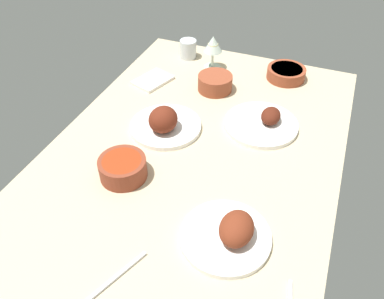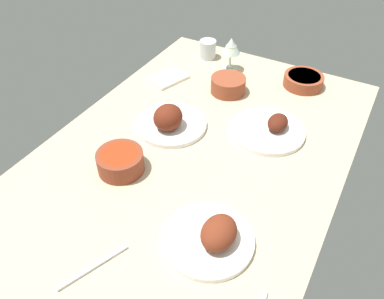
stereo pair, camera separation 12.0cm
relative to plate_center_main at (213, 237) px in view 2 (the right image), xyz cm
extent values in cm
cube|color=#C6B28E|center=(-26.29, -20.64, -4.49)|extent=(140.00, 90.00, 4.00)
cylinder|color=white|center=(0.21, -1.05, -1.69)|extent=(23.24, 23.24, 1.60)
ellipsoid|color=maroon|center=(-0.29, 1.42, 2.29)|extent=(10.82, 8.50, 6.92)
cylinder|color=white|center=(-35.32, -33.86, -1.69)|extent=(24.19, 24.19, 1.60)
ellipsoid|color=#602314|center=(-32.91, -33.45, 3.01)|extent=(10.50, 9.39, 8.48)
cylinder|color=white|center=(-48.23, -3.93, -1.69)|extent=(25.16, 25.16, 1.60)
ellipsoid|color=#511E11|center=(-49.95, -1.33, 1.47)|extent=(8.51, 6.43, 5.13)
cylinder|color=brown|center=(-82.53, -2.40, -0.19)|extent=(15.20, 15.20, 4.60)
cylinder|color=#DBCC7A|center=(-82.53, -2.40, 1.61)|extent=(12.46, 12.46, 1.00)
cylinder|color=brown|center=(-64.22, -26.17, 0.57)|extent=(13.18, 13.18, 6.11)
cylinder|color=brown|center=(-64.22, -26.17, 3.12)|extent=(10.81, 10.81, 1.00)
cylinder|color=brown|center=(-10.02, -35.95, 0.64)|extent=(14.03, 14.03, 6.26)
cylinder|color=#9E3314|center=(-10.02, -35.95, 3.27)|extent=(11.51, 11.51, 1.00)
cylinder|color=silver|center=(-79.86, -32.74, -2.24)|extent=(7.00, 7.00, 0.50)
cylinder|color=silver|center=(-79.86, -32.74, 1.51)|extent=(1.00, 1.00, 7.00)
cone|color=silver|center=(-79.86, -32.74, 8.26)|extent=(7.60, 7.60, 6.50)
cylinder|color=beige|center=(-79.86, -32.74, 6.81)|extent=(4.18, 4.18, 2.80)
cylinder|color=silver|center=(-84.53, -45.52, 1.39)|extent=(7.14, 7.14, 7.77)
cube|color=white|center=(-60.64, -51.06, -1.89)|extent=(17.28, 14.68, 1.20)
cube|color=silver|center=(20.23, -21.36, -2.09)|extent=(17.50, 7.79, 0.80)
camera|label=1|loc=(57.21, 12.47, 79.52)|focal=36.04mm
camera|label=2|loc=(52.04, 23.32, 79.52)|focal=36.04mm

